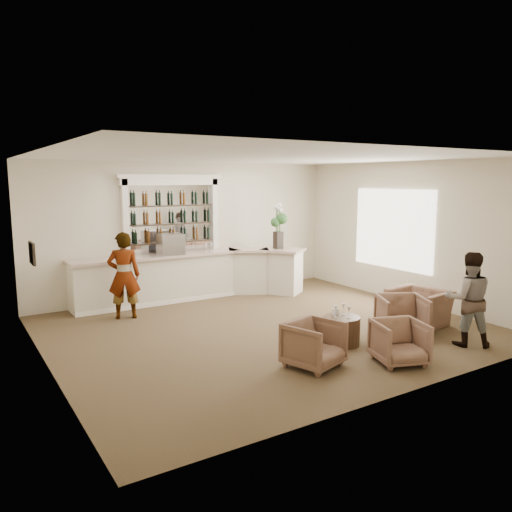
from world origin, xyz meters
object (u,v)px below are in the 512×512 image
Objects in this scene: cocktail_table at (342,330)px; flower_vase at (278,223)px; armchair_left at (314,344)px; armchair_center at (399,342)px; armchair_far at (419,307)px; armchair_right at (402,316)px; guest at (469,299)px; espresso_machine at (171,244)px; bar_counter at (193,276)px; sommelier at (124,275)px.

flower_vase is at bearing 70.69° from cocktail_table.
armchair_left is 0.69× the size of flower_vase.
flower_vase reaches higher than armchair_center.
armchair_right is at bearing -76.51° from armchair_far.
armchair_far is (3.27, 0.70, -0.01)m from armchair_left.
armchair_right is at bearing -19.20° from guest.
guest reaches higher than espresso_machine.
armchair_center is 0.90× the size of armchair_right.
armchair_left is at bearing -93.76° from bar_counter.
armchair_center is at bearing -110.95° from armchair_right.
armchair_far is (2.93, -4.36, -0.22)m from bar_counter.
espresso_machine is 0.49× the size of flower_vase.
armchair_right is at bearing -11.18° from cocktail_table.
armchair_right is (2.01, -4.73, -0.19)m from bar_counter.
sommelier is at bearing -134.64° from armchair_far.
cocktail_table is at bearing 116.36° from armchair_center.
flower_vase is (1.39, 3.98, 1.54)m from cocktail_table.
armchair_left is at bearing -151.89° from cocktail_table.
espresso_machine is (-3.16, 5.66, 0.56)m from guest.
bar_counter is 7.50× the size of armchair_center.
armchair_center is at bearing 139.14° from sommelier.
guest is at bearing -23.01° from armchair_far.
sommelier is 6.07m from armchair_far.
flower_vase is at bearing -13.24° from bar_counter.
armchair_far is (2.04, 1.31, 0.00)m from armchair_center.
cocktail_table is 0.76× the size of armchair_right.
armchair_right reaches higher than armchair_left.
bar_counter is 2.52m from flower_vase.
espresso_machine is (1.37, 0.76, 0.47)m from sommelier.
sommelier is 5.61m from armchair_right.
armchair_left is 5.15m from espresso_machine.
espresso_machine reaches higher than armchair_center.
sommelier is (-1.94, -0.79, 0.34)m from bar_counter.
armchair_far is at bearing -56.08° from bar_counter.
armchair_far reaches higher than armchair_center.
guest is at bearing -33.32° from cocktail_table.
armchair_far is at bearing 52.54° from armchair_center.
guest is 5.28m from flower_vase.
sommelier is at bearing -148.23° from espresso_machine.
sommelier reaches higher than armchair_center.
sommelier is at bearing 163.89° from armchair_right.
bar_counter reaches higher than cocktail_table.
guest is at bearing -85.20° from flower_vase.
sommelier is 4.19m from flower_vase.
armchair_left is 1.43× the size of espresso_machine.
guest is 1.45m from armchair_far.
bar_counter reaches higher than armchair_center.
bar_counter is 5.08m from armchair_left.
guest reaches higher than armchair_right.
armchair_center is (1.23, -0.61, -0.02)m from armchair_left.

